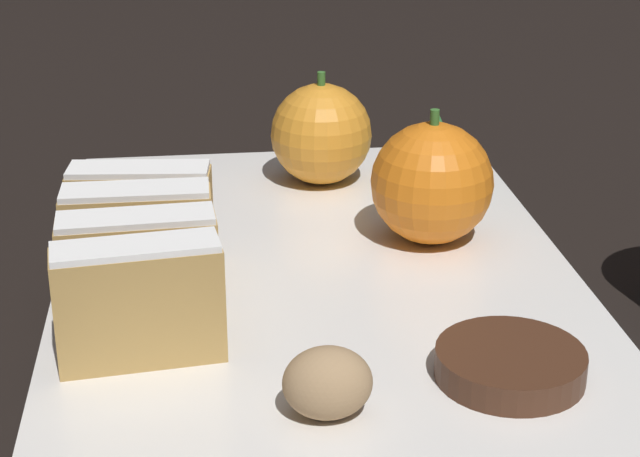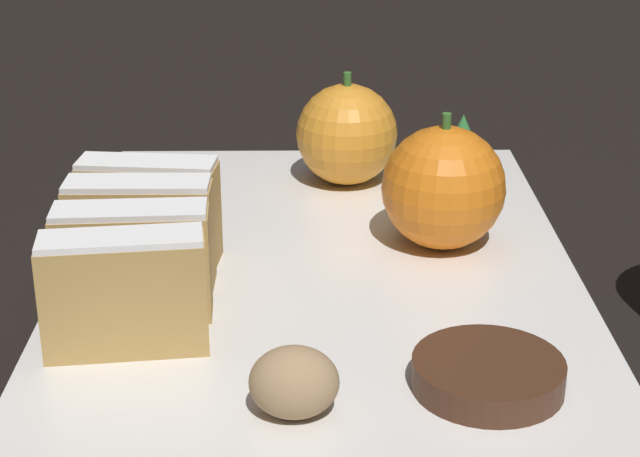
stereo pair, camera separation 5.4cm
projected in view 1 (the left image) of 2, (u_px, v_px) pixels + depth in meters
ground_plane at (320, 303)px, 0.55m from camera, size 6.00×6.00×0.00m
serving_platter at (320, 293)px, 0.55m from camera, size 0.27×0.42×0.01m
stollen_slice_front at (139, 303)px, 0.46m from camera, size 0.08×0.03×0.06m
stollen_slice_second at (139, 271)px, 0.49m from camera, size 0.07×0.03×0.06m
stollen_slice_third at (138, 243)px, 0.53m from camera, size 0.07×0.02×0.06m
stollen_slice_fourth at (142, 217)px, 0.56m from camera, size 0.07×0.03×0.06m
orange_near at (432, 183)px, 0.59m from camera, size 0.07×0.07×0.08m
orange_far at (321, 134)px, 0.67m from camera, size 0.06×0.06×0.07m
walnut at (327, 383)px, 0.43m from camera, size 0.04×0.03×0.03m
chocolate_cookie at (510, 364)px, 0.46m from camera, size 0.06×0.06×0.01m
evergreen_sprig at (436, 147)px, 0.67m from camera, size 0.04×0.04×0.05m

